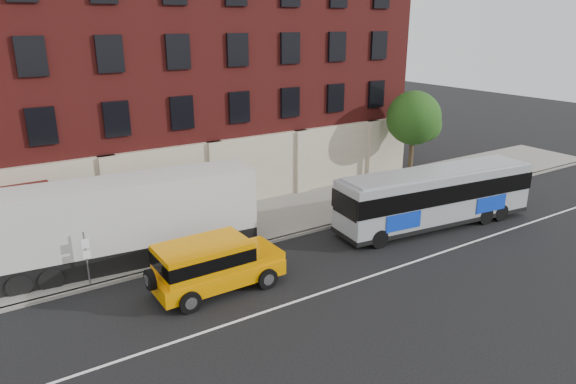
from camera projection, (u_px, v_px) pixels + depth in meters
ground at (340, 294)px, 21.13m from camera, size 120.00×120.00×0.00m
sidewalk at (239, 224)px, 28.29m from camera, size 60.00×6.00×0.15m
kerb at (266, 242)px, 25.90m from camera, size 60.00×0.25×0.15m
lane_line at (333, 289)px, 21.53m from camera, size 60.00×0.12×0.01m
building at (177, 73)px, 32.25m from camera, size 30.00×12.10×15.00m
sign_pole at (87, 256)px, 21.22m from camera, size 0.30×0.20×2.50m
street_tree at (414, 120)px, 34.25m from camera, size 3.60×3.60×6.20m
city_bus at (436, 195)px, 27.71m from camera, size 11.81×3.78×3.18m
yellow_suv at (211, 263)px, 21.07m from camera, size 5.71×2.56×2.17m
shipping_container at (124, 223)px, 23.25m from camera, size 12.19×3.57×4.01m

